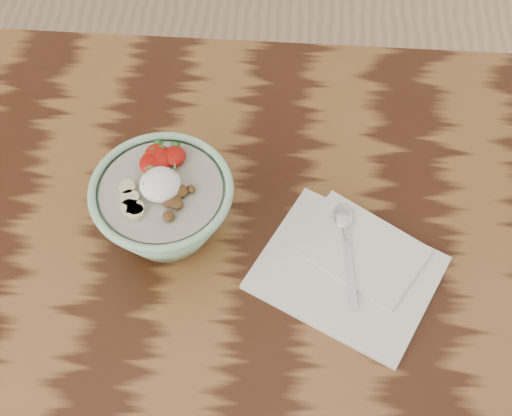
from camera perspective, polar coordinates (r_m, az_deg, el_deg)
The scene contains 4 objects.
table at distance 109.30cm, azimuth 0.99°, elevation -7.03°, with size 160.00×90.00×75.00cm.
breakfast_bowl at distance 99.21cm, azimuth -7.37°, elevation 0.20°, with size 19.54×19.54×13.14cm.
napkin at distance 101.13cm, azimuth 7.50°, elevation -4.74°, with size 29.61×27.59×1.45cm.
spoon at distance 102.74cm, azimuth 7.10°, elevation -1.75°, with size 3.69×16.90×0.88cm.
Camera 1 is at (1.43, -48.52, 163.64)cm, focal length 50.00 mm.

